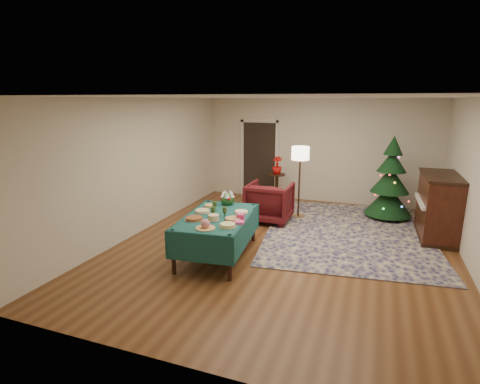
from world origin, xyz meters
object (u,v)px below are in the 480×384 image
(buffet_table, at_px, (217,224))
(christmas_tree, at_px, (390,182))
(floor_lamp, at_px, (300,158))
(potted_plant, at_px, (277,169))
(gift_box, at_px, (241,217))
(armchair, at_px, (270,200))
(piano, at_px, (438,207))
(side_table, at_px, (277,189))

(buffet_table, relative_size, christmas_tree, 1.04)
(floor_lamp, height_order, potted_plant, floor_lamp)
(gift_box, bearing_deg, armchair, 93.25)
(armchair, bearing_deg, gift_box, 93.30)
(piano, bearing_deg, potted_plant, 159.06)
(armchair, distance_m, piano, 3.37)
(gift_box, relative_size, christmas_tree, 0.06)
(gift_box, distance_m, side_table, 3.79)
(potted_plant, xyz_separation_m, piano, (3.61, -1.38, -0.29))
(buffet_table, xyz_separation_m, armchair, (0.32, 2.17, -0.10))
(christmas_tree, bearing_deg, floor_lamp, -162.20)
(buffet_table, distance_m, side_table, 3.71)
(buffet_table, height_order, floor_lamp, floor_lamp)
(gift_box, height_order, armchair, armchair)
(armchair, distance_m, potted_plant, 1.61)
(buffet_table, distance_m, gift_box, 0.49)
(armchair, bearing_deg, christmas_tree, -154.79)
(gift_box, relative_size, armchair, 0.12)
(gift_box, distance_m, armchair, 2.24)
(potted_plant, distance_m, christmas_tree, 2.76)
(christmas_tree, bearing_deg, side_table, 172.33)
(christmas_tree, relative_size, piano, 1.28)
(armchair, xyz_separation_m, christmas_tree, (2.49, 1.17, 0.37))
(side_table, height_order, christmas_tree, christmas_tree)
(armchair, relative_size, christmas_tree, 0.51)
(buffet_table, height_order, side_table, side_table)
(christmas_tree, bearing_deg, armchair, -154.84)
(buffet_table, xyz_separation_m, side_table, (0.07, 3.70, -0.20))
(christmas_tree, bearing_deg, buffet_table, -130.08)
(gift_box, bearing_deg, piano, 36.24)
(buffet_table, xyz_separation_m, potted_plant, (0.07, 3.70, 0.33))
(buffet_table, bearing_deg, armchair, 81.67)
(side_table, bearing_deg, buffet_table, -91.11)
(side_table, relative_size, potted_plant, 1.70)
(gift_box, xyz_separation_m, side_table, (-0.37, 3.75, -0.40))
(potted_plant, bearing_deg, piano, -20.94)
(christmas_tree, bearing_deg, gift_box, -124.95)
(buffet_table, xyz_separation_m, piano, (3.68, 2.32, 0.04))
(gift_box, bearing_deg, christmas_tree, 55.05)
(floor_lamp, xyz_separation_m, christmas_tree, (1.95, 0.63, -0.54))
(armchair, xyz_separation_m, piano, (3.36, 0.16, 0.14))
(floor_lamp, bearing_deg, buffet_table, -107.59)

